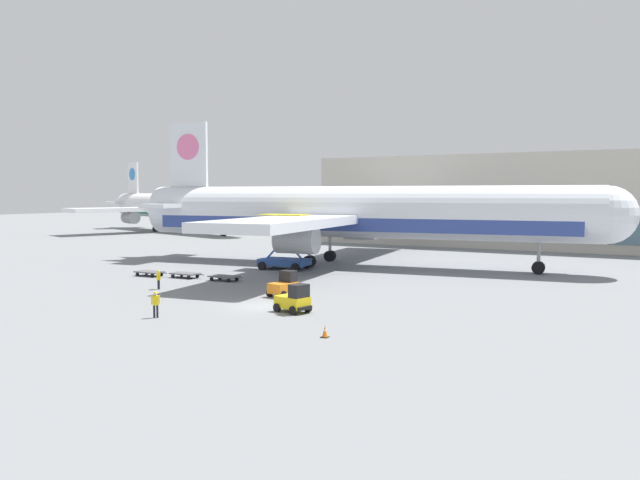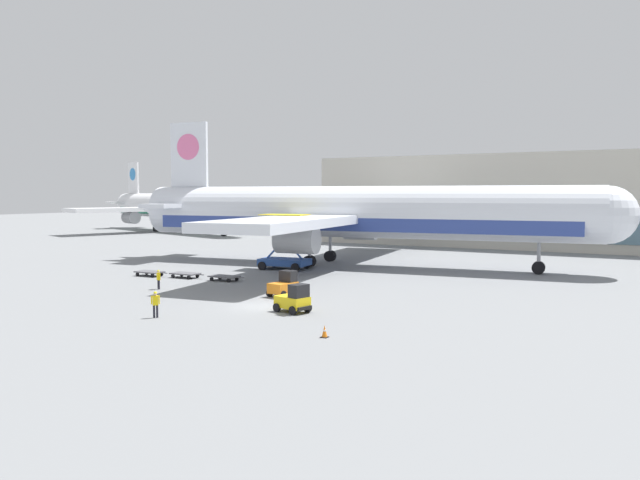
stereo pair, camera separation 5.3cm
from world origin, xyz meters
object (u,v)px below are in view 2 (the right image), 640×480
airplane_main (348,214)px  ground_crew_far (155,302)px  scissor_lift_loader (285,249)px  baggage_tug_mid (284,285)px  ground_crew_near (159,278)px  baggage_dolly_second (185,274)px  baggage_dolly_third (224,277)px  traffic_cone_near (325,331)px  airplane_distant (175,207)px  baggage_dolly_lead (150,272)px  baggage_tug_foreground (294,300)px

airplane_main → ground_crew_far: (2.61, -32.99, -4.81)m
scissor_lift_loader → baggage_tug_mid: (9.52, -14.83, -1.35)m
airplane_main → ground_crew_near: airplane_main is taller
baggage_dolly_second → ground_crew_far: (11.55, -15.84, 0.65)m
baggage_dolly_third → traffic_cone_near: bearing=-40.1°
baggage_dolly_second → airplane_distant: bearing=131.9°
baggage_dolly_lead → baggage_tug_foreground: bearing=-23.3°
airplane_distant → ground_crew_near: airplane_distant is taller
airplane_distant → ground_crew_near: 82.16m
airplane_main → traffic_cone_near: size_ratio=81.37×
scissor_lift_loader → traffic_cone_near: size_ratio=8.34×
scissor_lift_loader → ground_crew_far: bearing=-82.9°
baggage_dolly_third → traffic_cone_near: traffic_cone_near is taller
baggage_tug_foreground → traffic_cone_near: (5.47, -5.51, -0.53)m
airplane_main → airplane_distant: airplane_main is taller
baggage_dolly_second → scissor_lift_loader: bearing=64.7°
scissor_lift_loader → traffic_cone_near: (19.30, -25.82, -1.88)m
baggage_tug_mid → traffic_cone_near: baggage_tug_mid is taller
ground_crew_far → traffic_cone_near: 12.46m
baggage_tug_mid → ground_crew_far: 11.86m
traffic_cone_near → baggage_tug_mid: bearing=131.7°
baggage_tug_foreground → baggage_tug_mid: (-4.31, 5.48, 0.00)m
airplane_distant → traffic_cone_near: bearing=-24.6°
baggage_tug_foreground → baggage_tug_mid: size_ratio=1.04×
ground_crew_far → baggage_dolly_third: bearing=68.3°
baggage_dolly_lead → traffic_cone_near: traffic_cone_near is taller
baggage_dolly_third → traffic_cone_near: (19.38, -15.49, -0.04)m
baggage_tug_mid → baggage_dolly_lead: bearing=86.9°
baggage_dolly_second → traffic_cone_near: size_ratio=5.22×
airplane_main → baggage_dolly_lead: size_ratio=15.58×
baggage_dolly_second → baggage_dolly_lead: bearing=-170.7°
airplane_main → ground_crew_far: size_ratio=32.97×
baggage_tug_foreground → baggage_dolly_lead: 24.21m
airplane_main → baggage_tug_foreground: size_ratio=21.31×
baggage_dolly_third → ground_crew_near: size_ratio=2.23×
baggage_tug_mid → baggage_dolly_lead: (-18.15, 3.53, -0.49)m
ground_crew_far → baggage_dolly_second: bearing=81.0°
baggage_dolly_lead → ground_crew_far: size_ratio=2.12×
baggage_dolly_third → ground_crew_near: (-1.65, -6.88, 0.58)m
baggage_tug_mid → baggage_dolly_third: bearing=72.8°
baggage_tug_mid → traffic_cone_near: 14.72m
airplane_distant → baggage_tug_foreground: 95.28m
airplane_main → baggage_dolly_lead: (-12.91, -17.90, -5.45)m
baggage_dolly_lead → baggage_dolly_third: 8.62m
ground_crew_far → baggage_tug_foreground: bearing=-3.9°
baggage_dolly_lead → baggage_tug_mid: bearing=-12.4°
airplane_distant → baggage_dolly_third: size_ratio=13.71×
ground_crew_far → traffic_cone_near: (12.42, 0.57, -0.69)m
baggage_tug_mid → baggage_dolly_third: (-9.59, 4.50, -0.49)m
airplane_main → ground_crew_far: airplane_main is taller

